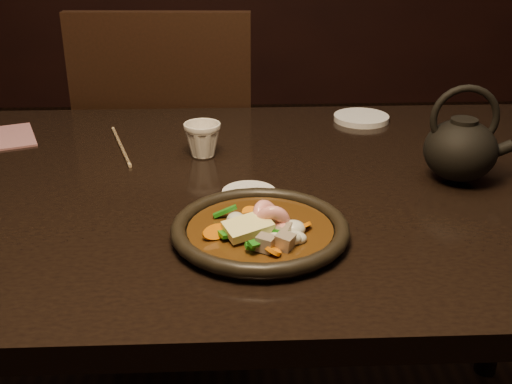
{
  "coord_description": "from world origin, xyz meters",
  "views": [
    {
      "loc": [
        0.01,
        -1.04,
        1.2
      ],
      "look_at": [
        0.05,
        -0.15,
        0.8
      ],
      "focal_mm": 45.0,
      "sensor_mm": 36.0,
      "label": 1
    }
  ],
  "objects_px": {
    "table": "(223,221)",
    "tea_cup": "(203,139)",
    "chair": "(173,168)",
    "plate": "(260,230)",
    "teapot": "(461,147)"
  },
  "relations": [
    {
      "from": "tea_cup",
      "to": "plate",
      "type": "bearing_deg",
      "value": -74.57
    },
    {
      "from": "table",
      "to": "tea_cup",
      "type": "xyz_separation_m",
      "value": [
        -0.04,
        0.13,
        0.11
      ]
    },
    {
      "from": "table",
      "to": "teapot",
      "type": "relative_size",
      "value": 9.41
    },
    {
      "from": "table",
      "to": "teapot",
      "type": "distance_m",
      "value": 0.44
    },
    {
      "from": "tea_cup",
      "to": "teapot",
      "type": "xyz_separation_m",
      "value": [
        0.45,
        -0.14,
        0.03
      ]
    },
    {
      "from": "plate",
      "to": "tea_cup",
      "type": "xyz_separation_m",
      "value": [
        -0.09,
        0.34,
        0.02
      ]
    },
    {
      "from": "chair",
      "to": "tea_cup",
      "type": "bearing_deg",
      "value": 105.24
    },
    {
      "from": "table",
      "to": "tea_cup",
      "type": "distance_m",
      "value": 0.18
    },
    {
      "from": "table",
      "to": "chair",
      "type": "height_order",
      "value": "chair"
    },
    {
      "from": "table",
      "to": "tea_cup",
      "type": "relative_size",
      "value": 22.25
    },
    {
      "from": "table",
      "to": "chair",
      "type": "distance_m",
      "value": 0.65
    },
    {
      "from": "plate",
      "to": "tea_cup",
      "type": "bearing_deg",
      "value": 105.43
    },
    {
      "from": "chair",
      "to": "tea_cup",
      "type": "distance_m",
      "value": 0.56
    },
    {
      "from": "table",
      "to": "tea_cup",
      "type": "height_order",
      "value": "tea_cup"
    },
    {
      "from": "teapot",
      "to": "plate",
      "type": "bearing_deg",
      "value": -145.39
    }
  ]
}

